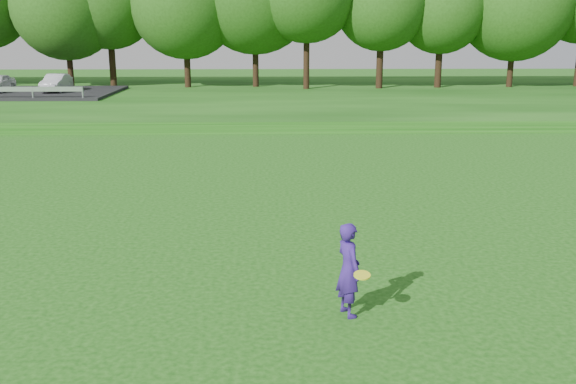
{
  "coord_description": "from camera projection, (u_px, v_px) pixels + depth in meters",
  "views": [
    {
      "loc": [
        -0.94,
        -12.4,
        5.12
      ],
      "look_at": [
        -0.58,
        2.43,
        1.3
      ],
      "focal_mm": 40.0,
      "sensor_mm": 36.0,
      "label": 1
    }
  ],
  "objects": [
    {
      "name": "ground",
      "position": [
        319.0,
        282.0,
        13.3
      ],
      "size": [
        140.0,
        140.0,
        0.0
      ],
      "primitive_type": "plane",
      "color": "#14470D",
      "rests_on": "ground"
    },
    {
      "name": "berm",
      "position": [
        286.0,
        96.0,
        46.14
      ],
      "size": [
        130.0,
        30.0,
        0.6
      ],
      "primitive_type": "cube",
      "color": "#14470D",
      "rests_on": "ground"
    },
    {
      "name": "walking_path",
      "position": [
        291.0,
        130.0,
        32.66
      ],
      "size": [
        130.0,
        1.6,
        0.04
      ],
      "primitive_type": "cube",
      "color": "gray",
      "rests_on": "ground"
    },
    {
      "name": "woman",
      "position": [
        349.0,
        270.0,
        11.57
      ],
      "size": [
        0.65,
        0.93,
        1.75
      ],
      "color": "navy",
      "rests_on": "ground"
    }
  ]
}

